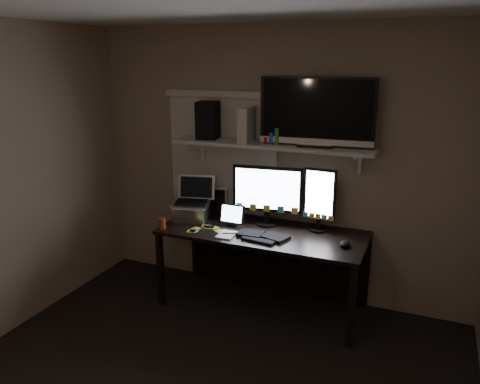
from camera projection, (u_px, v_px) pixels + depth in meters
The scene contains 18 objects.
back_wall at pixel (277, 165), 4.31m from camera, with size 3.60×3.60×0.00m, color #7E6C5A.
window_blinds at pixel (222, 155), 4.49m from camera, with size 1.10×0.02×1.10m, color beige.
desk at pixel (267, 245), 4.28m from camera, with size 1.80×0.75×0.73m.
wall_shelf at pixel (271, 145), 4.10m from camera, with size 1.80×0.35×0.03m, color #B1B1AC.
monitor_landscape at pixel (267, 195), 4.21m from camera, with size 0.64×0.07×0.56m, color black.
monitor_portrait at pixel (319, 200), 4.06m from camera, with size 0.28×0.05×0.57m, color black.
keyboard at pixel (263, 235), 3.98m from camera, with size 0.44×0.17×0.03m, color black.
mouse at pixel (345, 244), 3.78m from camera, with size 0.08×0.12×0.04m, color black.
notepad at pixel (227, 235), 4.02m from camera, with size 0.14×0.19×0.01m, color white.
tablet at pixel (232, 215), 4.23m from camera, with size 0.24×0.10×0.21m, color black.
file_sorter at pixel (215, 200), 4.57m from camera, with size 0.21×0.09×0.26m, color black.
laptop at pixel (191, 199), 4.37m from camera, with size 0.35×0.29×0.40m, color silver.
cup at pixel (162, 223), 4.17m from camera, with size 0.07×0.07×0.10m, color maroon.
sticky_notes at pixel (208, 229), 4.16m from camera, with size 0.31×0.23×0.00m, color gold, non-canonical shape.
tv at pixel (317, 112), 3.87m from camera, with size 0.96×0.17×0.57m, color black.
game_console at pixel (247, 125), 4.12m from camera, with size 0.08×0.26×0.30m, color #B9B4A6.
speaker at pixel (208, 120), 4.30m from camera, with size 0.19×0.23×0.34m, color black.
bottles at pixel (271, 136), 4.03m from camera, with size 0.23×0.05×0.15m, color #A50F0C, non-canonical shape.
Camera 1 is at (1.30, -2.22, 2.20)m, focal length 35.00 mm.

